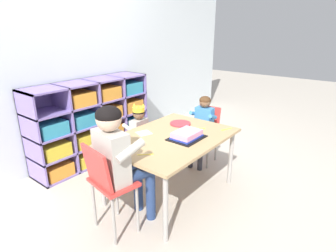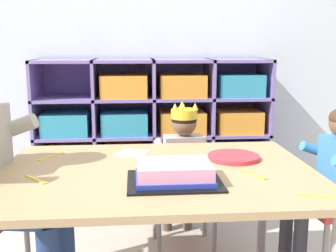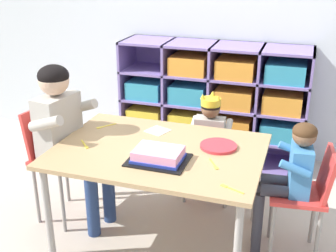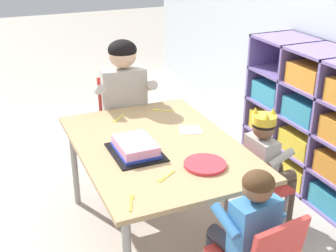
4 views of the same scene
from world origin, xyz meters
The scene contains 12 objects.
storage_cubby_shelf centered at (0.04, 1.26, 0.48)m, with size 1.57×0.40×1.01m.
activity_table centered at (0.00, 0.00, 0.57)m, with size 1.22×0.87×0.63m.
classroom_chair_blue centered at (0.18, 0.53, 0.36)m, with size 0.37×0.32×0.60m.
child_with_crown centered at (0.17, 0.63, 0.50)m, with size 0.30×0.31×0.81m.
guest_at_table_side centered at (0.76, 0.11, 0.55)m, with size 0.31×0.31×0.85m.
birthday_cake_on_tray centered at (0.05, -0.15, 0.66)m, with size 0.33×0.26×0.07m.
paper_plate_stack centered at (0.33, 0.13, 0.64)m, with size 0.22×0.22×0.02m, color #DB333D.
paper_napkin_square centered at (-0.10, 0.26, 0.63)m, with size 0.13×0.13×0.00m, color white.
fork_by_napkin centered at (-0.46, 0.22, 0.63)m, with size 0.10×0.12×0.00m.
fork_beside_plate_stack centered at (-0.44, -0.09, 0.63)m, with size 0.10×0.11×0.00m.
fork_near_cake_tray centered at (0.49, -0.32, 0.63)m, with size 0.13×0.07×0.00m.
fork_near_child_seat centered at (0.36, -0.10, 0.63)m, with size 0.08×0.12×0.00m.
Camera 2 is at (-0.09, -1.54, 1.11)m, focal length 44.11 mm.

